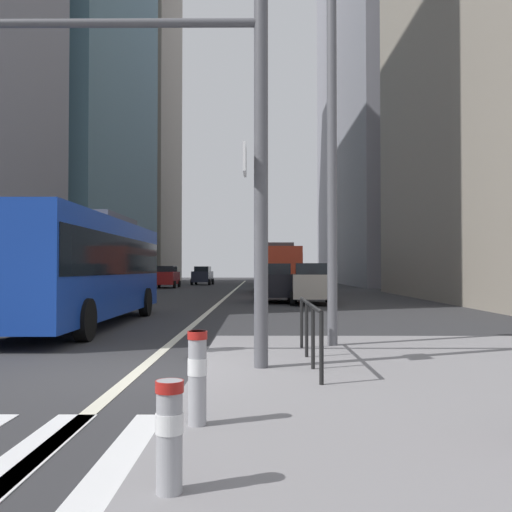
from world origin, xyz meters
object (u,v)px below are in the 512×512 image
car_receding_near (274,283)px  car_receding_far (311,283)px  bollard_front (169,430)px  city_bus_red_receding (277,267)px  street_lamp_post (332,91)px  bollard_left (197,373)px  city_bus_red_distant (274,267)px  traffic_signal_gantry (140,115)px  car_oncoming_mid (167,277)px  city_bus_blue_oncoming (81,264)px  car_oncoming_far (203,275)px

car_receding_near → car_receding_far: size_ratio=1.00×
car_receding_far → bollard_front: (-3.08, -23.01, -0.41)m
city_bus_red_receding → car_receding_near: 11.64m
street_lamp_post → bollard_left: street_lamp_post is taller
city_bus_red_distant → traffic_signal_gantry: traffic_signal_gantry is taller
car_oncoming_mid → street_lamp_post: street_lamp_post is taller
city_bus_blue_oncoming → car_receding_near: city_bus_blue_oncoming is taller
car_oncoming_mid → bollard_left: bearing=-80.2°
car_oncoming_mid → car_receding_near: size_ratio=1.08×
car_oncoming_far → traffic_signal_gantry: 50.96m
car_receding_near → traffic_signal_gantry: size_ratio=0.70×
city_bus_red_receding → car_receding_far: 13.14m
city_bus_red_receding → traffic_signal_gantry: (-3.14, -31.21, 2.26)m
car_receding_near → street_lamp_post: (0.73, -17.06, 4.29)m
city_bus_blue_oncoming → bollard_front: bearing=-69.8°
car_oncoming_mid → car_oncoming_far: same height
city_bus_red_receding → traffic_signal_gantry: 31.45m
street_lamp_post → bollard_front: size_ratio=10.48×
car_receding_near → car_receding_far: bearing=-40.4°
city_bus_red_receding → car_oncoming_far: (-7.30, 19.49, -0.85)m
city_bus_red_receding → city_bus_red_distant: same height
city_bus_blue_oncoming → traffic_signal_gantry: (3.38, -7.73, 2.26)m
city_bus_red_receding → car_oncoming_mid: size_ratio=2.43×
city_bus_red_distant → bollard_front: (-2.10, -54.75, -1.26)m
city_bus_blue_oncoming → street_lamp_post: bearing=-37.7°
traffic_signal_gantry → car_oncoming_mid: bearing=98.8°
car_receding_far → car_oncoming_far: bearing=104.6°
city_bus_blue_oncoming → bollard_left: (4.63, -10.94, -1.18)m
city_bus_red_receding → car_oncoming_far: 20.83m
bollard_front → bollard_left: 1.67m
car_oncoming_far → bollard_left: bearing=-84.3°
city_bus_red_receding → car_receding_near: size_ratio=2.62×
car_receding_far → street_lamp_post: street_lamp_post is taller
city_bus_blue_oncoming → city_bus_red_distant: 42.69m
bollard_left → car_oncoming_far: bearing=95.7°
car_oncoming_far → bollard_left: car_oncoming_far is taller
car_receding_near → city_bus_red_receding: bearing=87.3°
car_oncoming_mid → bollard_front: size_ratio=5.93×
city_bus_blue_oncoming → bollard_left: 11.93m
car_oncoming_mid → bollard_front: car_oncoming_mid is taller
city_bus_red_receding → bollard_left: (-1.88, -34.41, -1.18)m
traffic_signal_gantry → bollard_left: bearing=-68.6°
car_receding_far → bollard_left: (-3.07, -21.35, -0.33)m
car_receding_far → bollard_left: car_receding_far is taller
city_bus_red_distant → bollard_left: 53.14m
city_bus_red_distant → traffic_signal_gantry: size_ratio=1.77×
city_bus_red_receding → car_oncoming_mid: 13.75m
traffic_signal_gantry → bollard_front: bearing=-75.6°
city_bus_red_distant → car_receding_far: (0.98, -31.74, -0.85)m
city_bus_red_receding → car_oncoming_mid: city_bus_red_receding is taller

